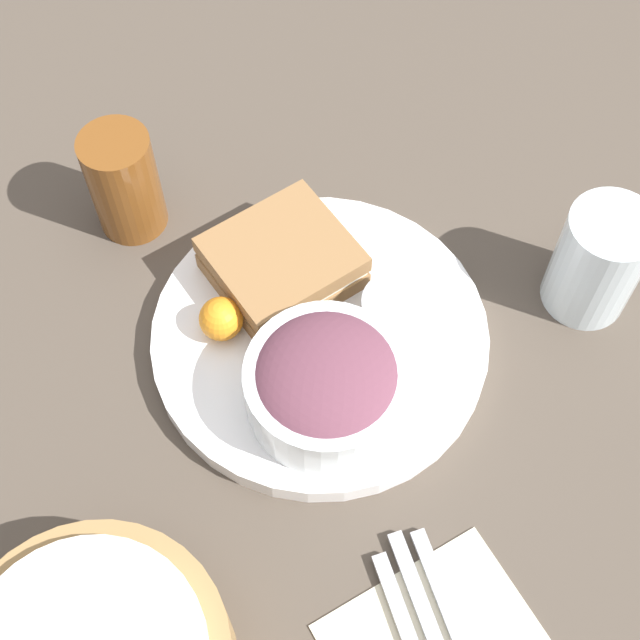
{
  "coord_description": "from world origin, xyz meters",
  "views": [
    {
      "loc": [
        -0.34,
        0.2,
        0.71
      ],
      "look_at": [
        0.0,
        0.0,
        0.04
      ],
      "focal_mm": 50.0,
      "sensor_mm": 36.0,
      "label": 1
    }
  ],
  "objects_px": {
    "sandwich": "(285,261)",
    "fork": "(457,631)",
    "dressing_cup": "(397,314)",
    "water_glass": "(598,261)",
    "salad_bowl": "(326,383)",
    "drink_glass": "(124,183)",
    "plate": "(320,337)",
    "knife": "(435,639)"
  },
  "relations": [
    {
      "from": "plate",
      "to": "water_glass",
      "type": "relative_size",
      "value": 2.68
    },
    {
      "from": "dressing_cup",
      "to": "sandwich",
      "type": "bearing_deg",
      "value": 30.68
    },
    {
      "from": "sandwich",
      "to": "fork",
      "type": "height_order",
      "value": "sandwich"
    },
    {
      "from": "plate",
      "to": "salad_bowl",
      "type": "relative_size",
      "value": 2.22
    },
    {
      "from": "dressing_cup",
      "to": "knife",
      "type": "xyz_separation_m",
      "value": [
        -0.24,
        0.12,
        -0.04
      ]
    },
    {
      "from": "drink_glass",
      "to": "knife",
      "type": "distance_m",
      "value": 0.49
    },
    {
      "from": "salad_bowl",
      "to": "drink_glass",
      "type": "relative_size",
      "value": 1.21
    },
    {
      "from": "sandwich",
      "to": "fork",
      "type": "relative_size",
      "value": 0.78
    },
    {
      "from": "sandwich",
      "to": "dressing_cup",
      "type": "height_order",
      "value": "sandwich"
    },
    {
      "from": "sandwich",
      "to": "water_glass",
      "type": "bearing_deg",
      "value": -121.88
    },
    {
      "from": "plate",
      "to": "dressing_cup",
      "type": "distance_m",
      "value": 0.07
    },
    {
      "from": "sandwich",
      "to": "salad_bowl",
      "type": "relative_size",
      "value": 0.94
    },
    {
      "from": "fork",
      "to": "sandwich",
      "type": "bearing_deg",
      "value": -175.22
    },
    {
      "from": "sandwich",
      "to": "fork",
      "type": "xyz_separation_m",
      "value": [
        -0.34,
        0.04,
        -0.04
      ]
    },
    {
      "from": "drink_glass",
      "to": "water_glass",
      "type": "bearing_deg",
      "value": -131.69
    },
    {
      "from": "fork",
      "to": "knife",
      "type": "bearing_deg",
      "value": -90.0
    },
    {
      "from": "sandwich",
      "to": "knife",
      "type": "bearing_deg",
      "value": 170.26
    },
    {
      "from": "dressing_cup",
      "to": "fork",
      "type": "xyz_separation_m",
      "value": [
        -0.24,
        0.1,
        -0.04
      ]
    },
    {
      "from": "knife",
      "to": "water_glass",
      "type": "bearing_deg",
      "value": 134.41
    },
    {
      "from": "plate",
      "to": "sandwich",
      "type": "distance_m",
      "value": 0.08
    },
    {
      "from": "salad_bowl",
      "to": "drink_glass",
      "type": "distance_m",
      "value": 0.28
    },
    {
      "from": "plate",
      "to": "sandwich",
      "type": "xyz_separation_m",
      "value": [
        0.07,
        -0.0,
        0.03
      ]
    },
    {
      "from": "dressing_cup",
      "to": "knife",
      "type": "bearing_deg",
      "value": 154.31
    },
    {
      "from": "sandwich",
      "to": "water_glass",
      "type": "xyz_separation_m",
      "value": [
        -0.15,
        -0.24,
        0.01
      ]
    },
    {
      "from": "fork",
      "to": "knife",
      "type": "relative_size",
      "value": 0.95
    },
    {
      "from": "salad_bowl",
      "to": "knife",
      "type": "bearing_deg",
      "value": 173.13
    },
    {
      "from": "fork",
      "to": "water_glass",
      "type": "relative_size",
      "value": 1.46
    },
    {
      "from": "water_glass",
      "to": "dressing_cup",
      "type": "bearing_deg",
      "value": 74.41
    },
    {
      "from": "dressing_cup",
      "to": "water_glass",
      "type": "xyz_separation_m",
      "value": [
        -0.05,
        -0.18,
        0.01
      ]
    },
    {
      "from": "sandwich",
      "to": "drink_glass",
      "type": "xyz_separation_m",
      "value": [
        0.15,
        0.09,
        0.01
      ]
    },
    {
      "from": "sandwich",
      "to": "salad_bowl",
      "type": "xyz_separation_m",
      "value": [
        -0.13,
        0.03,
        0.01
      ]
    },
    {
      "from": "plate",
      "to": "water_glass",
      "type": "height_order",
      "value": "water_glass"
    },
    {
      "from": "plate",
      "to": "drink_glass",
      "type": "relative_size",
      "value": 2.69
    },
    {
      "from": "plate",
      "to": "drink_glass",
      "type": "bearing_deg",
      "value": 22.56
    },
    {
      "from": "salad_bowl",
      "to": "fork",
      "type": "xyz_separation_m",
      "value": [
        -0.21,
        0.01,
        -0.05
      ]
    },
    {
      "from": "drink_glass",
      "to": "fork",
      "type": "height_order",
      "value": "drink_glass"
    },
    {
      "from": "plate",
      "to": "fork",
      "type": "height_order",
      "value": "plate"
    },
    {
      "from": "sandwich",
      "to": "knife",
      "type": "height_order",
      "value": "sandwich"
    },
    {
      "from": "drink_glass",
      "to": "knife",
      "type": "bearing_deg",
      "value": -175.96
    },
    {
      "from": "knife",
      "to": "water_glass",
      "type": "xyz_separation_m",
      "value": [
        0.19,
        -0.29,
        0.05
      ]
    },
    {
      "from": "plate",
      "to": "fork",
      "type": "distance_m",
      "value": 0.27
    },
    {
      "from": "drink_glass",
      "to": "sandwich",
      "type": "bearing_deg",
      "value": -147.67
    }
  ]
}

